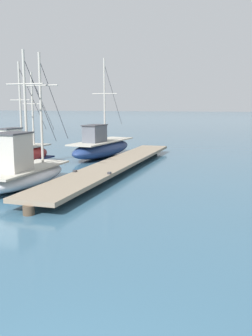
% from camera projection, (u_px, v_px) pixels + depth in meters
% --- Properties ---
extents(floating_dock, '(2.44, 16.92, 0.53)m').
position_uv_depth(floating_dock, '(117.00, 164.00, 19.20)').
color(floating_dock, gray).
rests_on(floating_dock, ground).
extents(fishing_boat_0, '(2.32, 7.06, 6.26)m').
position_uv_depth(fishing_boat_0, '(102.00, 147.00, 24.17)').
color(fishing_boat_0, navy).
rests_on(fishing_boat_0, ground).
extents(fishing_boat_1, '(2.08, 6.73, 5.56)m').
position_uv_depth(fishing_boat_1, '(22.00, 171.00, 15.29)').
color(fishing_boat_1, silver).
rests_on(fishing_boat_1, ground).
extents(fishing_boat_4, '(1.56, 5.97, 5.62)m').
position_uv_depth(fishing_boat_4, '(19.00, 154.00, 20.46)').
color(fishing_boat_4, '#AD2823').
rests_on(fishing_boat_4, ground).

